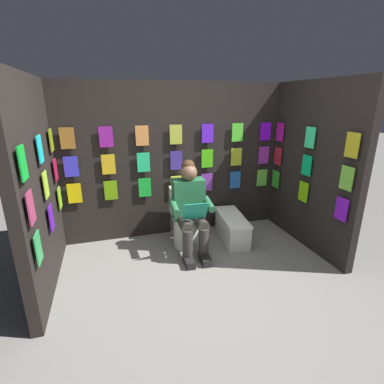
# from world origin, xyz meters

# --- Properties ---
(ground_plane) EXTENTS (30.00, 30.00, 0.00)m
(ground_plane) POSITION_xyz_m (0.00, 0.00, 0.00)
(ground_plane) COLOR gray
(display_wall_back) EXTENTS (3.22, 0.14, 2.14)m
(display_wall_back) POSITION_xyz_m (0.00, -1.70, 1.07)
(display_wall_back) COLOR black
(display_wall_back) RESTS_ON ground
(display_wall_left) EXTENTS (0.14, 1.66, 2.14)m
(display_wall_left) POSITION_xyz_m (-1.61, -0.83, 1.07)
(display_wall_left) COLOR black
(display_wall_left) RESTS_ON ground
(display_wall_right) EXTENTS (0.14, 1.66, 2.14)m
(display_wall_right) POSITION_xyz_m (1.61, -0.83, 1.07)
(display_wall_right) COLOR black
(display_wall_right) RESTS_ON ground
(toilet) EXTENTS (0.41, 0.56, 0.77)m
(toilet) POSITION_xyz_m (-0.04, -1.25, 0.33)
(toilet) COLOR white
(toilet) RESTS_ON ground
(person_reading) EXTENTS (0.54, 0.70, 1.19)m
(person_reading) POSITION_xyz_m (-0.03, -1.03, 0.60)
(person_reading) COLOR #286B42
(person_reading) RESTS_ON ground
(comic_longbox_near) EXTENTS (0.41, 0.85, 0.36)m
(comic_longbox_near) POSITION_xyz_m (-0.68, -1.17, 0.18)
(comic_longbox_near) COLOR white
(comic_longbox_near) RESTS_ON ground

